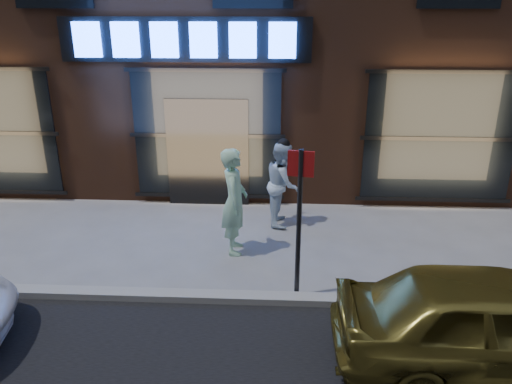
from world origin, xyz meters
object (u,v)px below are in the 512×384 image
man_bowtie (234,201)px  man_cap (283,184)px  sign_post (299,211)px  gold_sedan (498,324)px

man_bowtie → man_cap: 1.56m
sign_post → gold_sedan: bearing=-23.2°
man_cap → sign_post: sign_post is taller
man_cap → man_bowtie: bearing=146.5°
man_bowtie → gold_sedan: size_ratio=0.50×
gold_sedan → sign_post: bearing=57.4°
gold_sedan → sign_post: (-2.40, 1.54, 0.77)m
man_cap → gold_sedan: 5.05m
gold_sedan → sign_post: size_ratio=1.66×
man_bowtie → man_cap: bearing=-37.6°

